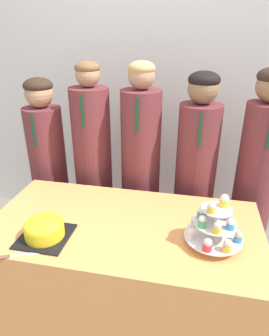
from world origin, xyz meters
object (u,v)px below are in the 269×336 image
at_px(round_cake, 44,228).
at_px(student_1, 94,173).
at_px(student_2, 141,177).
at_px(student_3, 194,184).
at_px(student_0, 50,174).
at_px(student_4, 254,186).
at_px(cake_knife, 12,256).
at_px(cupcake_stand, 215,225).

distance_m(round_cake, student_1, 0.81).
xyz_separation_m(student_2, student_3, (0.39, -0.00, -0.02)).
distance_m(student_0, student_1, 0.37).
height_order(round_cake, student_4, student_4).
bearing_deg(cake_knife, round_cake, 40.47).
xyz_separation_m(cupcake_stand, student_4, (0.29, 0.68, -0.12)).
xyz_separation_m(cake_knife, student_0, (-0.30, 0.97, -0.07)).
xyz_separation_m(student_0, student_2, (0.72, 0.00, 0.05)).
bearing_deg(student_1, student_2, 0.00).
bearing_deg(cake_knife, student_2, 44.97).
xyz_separation_m(round_cake, student_0, (-0.38, 0.81, -0.12)).
bearing_deg(student_1, cupcake_stand, -38.91).
relative_size(student_1, student_3, 1.03).
xyz_separation_m(cake_knife, student_1, (0.07, 0.97, -0.03)).
distance_m(cake_knife, cupcake_stand, 0.96).
height_order(cake_knife, student_4, student_4).
xyz_separation_m(round_cake, cupcake_stand, (0.83, 0.12, 0.06)).
xyz_separation_m(cake_knife, student_4, (1.21, 0.97, -0.01)).
bearing_deg(round_cake, cake_knife, -118.24).
bearing_deg(student_0, cupcake_stand, -29.44).
bearing_deg(student_1, student_0, -180.00).
bearing_deg(student_4, student_1, 180.00).
bearing_deg(student_0, student_1, 0.00).
relative_size(cake_knife, student_1, 0.17).
height_order(cake_knife, student_2, student_2).
distance_m(student_1, student_4, 1.14).
height_order(student_0, student_2, student_2).
bearing_deg(cupcake_stand, student_1, 141.09).
bearing_deg(student_4, student_3, 180.00).
height_order(student_1, student_4, student_1).
bearing_deg(cupcake_stand, round_cake, -171.64).
relative_size(student_1, student_4, 1.01).
height_order(student_0, student_4, student_4).
xyz_separation_m(student_0, student_1, (0.36, 0.00, 0.04)).
relative_size(student_0, student_3, 0.95).
bearing_deg(student_1, student_4, -0.00).
bearing_deg(student_3, cupcake_stand, -81.46).
bearing_deg(cake_knife, student_4, 17.35).
bearing_deg(student_1, student_3, 0.00).
relative_size(student_0, student_1, 0.93).
bearing_deg(student_1, cake_knife, -94.04).
xyz_separation_m(student_1, student_3, (0.74, 0.00, -0.01)).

